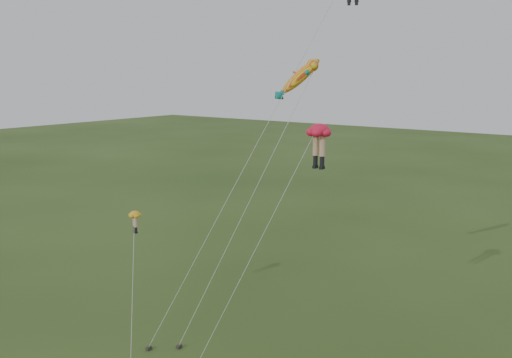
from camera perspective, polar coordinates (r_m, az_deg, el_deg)
The scene contains 4 objects.
ground at distance 39.43m, azimuth -7.00°, elevation -16.35°, with size 300.00×300.00×0.00m, color #294017.
legs_kite_red_mid at distance 35.21m, azimuth 6.22°, elevation 4.30°, with size 5.76×7.11×14.76m.
legs_kite_yellow at distance 42.34m, azimuth -12.05°, elevation -4.17°, with size 6.51×6.62×7.89m.
fish_kite at distance 39.28m, azimuth 4.42°, elevation 10.08°, with size 5.36×10.03×19.04m.
Camera 1 is at (24.48, -25.25, 17.83)m, focal length 40.00 mm.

